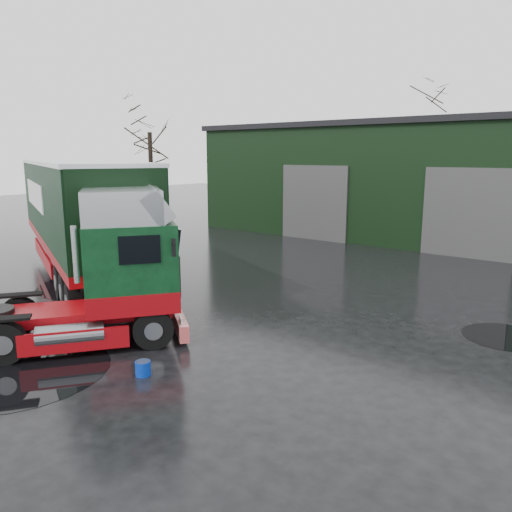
{
  "coord_description": "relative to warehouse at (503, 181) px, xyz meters",
  "views": [
    {
      "loc": [
        8.25,
        -9.17,
        4.55
      ],
      "look_at": [
        -0.43,
        1.82,
        1.7
      ],
      "focal_mm": 35.0,
      "sensor_mm": 36.0,
      "label": 1
    }
  ],
  "objects": [
    {
      "name": "ground",
      "position": [
        -2.0,
        -20.0,
        -3.16
      ],
      "size": [
        100.0,
        100.0,
        0.0
      ],
      "primitive_type": "plane",
      "color": "black"
    },
    {
      "name": "warehouse",
      "position": [
        0.0,
        0.0,
        0.0
      ],
      "size": [
        32.4,
        12.4,
        6.3
      ],
      "color": "black",
      "rests_on": "ground"
    },
    {
      "name": "hero_tractor",
      "position": [
        -4.69,
        -23.0,
        -1.26
      ],
      "size": [
        5.68,
        6.46,
        3.79
      ],
      "primitive_type": null,
      "rotation": [
        0.0,
        0.0,
        -0.63
      ],
      "color": "black",
      "rests_on": "ground"
    },
    {
      "name": "trailer_left",
      "position": [
        -10.86,
        -18.47,
        -0.97
      ],
      "size": [
        14.04,
        8.3,
        4.37
      ],
      "primitive_type": null,
      "rotation": [
        0.0,
        0.0,
        1.16
      ],
      "color": "silver",
      "rests_on": "ground"
    },
    {
      "name": "wash_bucket",
      "position": [
        -1.67,
        -22.97,
        -3.0
      ],
      "size": [
        0.43,
        0.43,
        0.31
      ],
      "primitive_type": "cylinder",
      "rotation": [
        0.0,
        0.0,
        -0.41
      ],
      "color": "#072BA7",
      "rests_on": "ground"
    },
    {
      "name": "tree_left",
      "position": [
        -19.0,
        -8.0,
        1.09
      ],
      "size": [
        4.4,
        4.4,
        8.5
      ],
      "primitive_type": null,
      "color": "black",
      "rests_on": "ground"
    },
    {
      "name": "tree_back_a",
      "position": [
        -8.0,
        10.0,
        1.59
      ],
      "size": [
        4.4,
        4.4,
        9.5
      ],
      "primitive_type": null,
      "color": "black",
      "rests_on": "ground"
    },
    {
      "name": "puddle_0",
      "position": [
        -3.94,
        -24.51,
        -3.15
      ],
      "size": [
        3.86,
        3.86,
        0.01
      ],
      "primitive_type": "cylinder",
      "color": "black",
      "rests_on": "ground"
    },
    {
      "name": "puddle_1",
      "position": [
        3.81,
        -15.78,
        -3.15
      ],
      "size": [
        2.14,
        2.14,
        0.01
      ],
      "primitive_type": "cylinder",
      "color": "black",
      "rests_on": "ground"
    },
    {
      "name": "puddle_2",
      "position": [
        -8.8,
        -19.14,
        -3.15
      ],
      "size": [
        4.18,
        4.18,
        0.01
      ],
      "primitive_type": "cylinder",
      "color": "black",
      "rests_on": "ground"
    }
  ]
}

